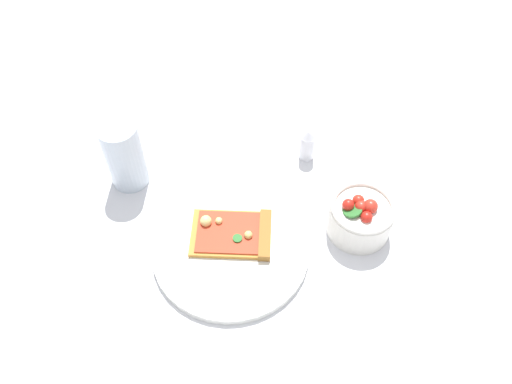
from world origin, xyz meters
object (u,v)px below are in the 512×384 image
(soda_glass, at_px, (125,157))
(pepper_shaker, at_px, (308,145))
(salad_bowl, at_px, (360,217))
(pizza_slice_main, at_px, (236,234))
(plate, at_px, (231,249))

(soda_glass, height_order, pepper_shaker, soda_glass)
(salad_bowl, distance_m, pepper_shaker, 0.18)
(pizza_slice_main, bearing_deg, plate, 14.40)
(salad_bowl, bearing_deg, plate, -41.63)
(plate, distance_m, soda_glass, 0.26)
(plate, relative_size, salad_bowl, 2.42)
(salad_bowl, distance_m, soda_glass, 0.43)
(soda_glass, distance_m, pepper_shaker, 0.34)
(salad_bowl, xyz_separation_m, pepper_shaker, (-0.09, -0.16, -0.00))
(pepper_shaker, bearing_deg, plate, 2.93)
(soda_glass, bearing_deg, pizza_slice_main, 92.56)
(plate, relative_size, pizza_slice_main, 1.62)
(plate, distance_m, salad_bowl, 0.23)
(salad_bowl, xyz_separation_m, soda_glass, (0.16, -0.40, 0.03))
(pizza_slice_main, bearing_deg, pepper_shaker, -178.28)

